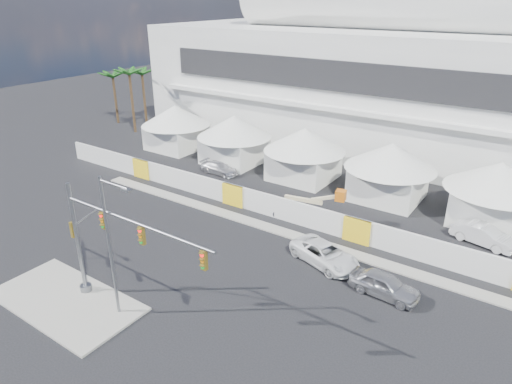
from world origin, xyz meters
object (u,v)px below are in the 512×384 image
Objects in this scene: pickup_curb at (325,254)px; boom_lift at (297,209)px; sedan_silver at (384,285)px; traffic_mast at (102,244)px; lot_car_a at (484,235)px; streetlight_median at (111,239)px; lot_car_c at (219,168)px.

boom_lift reaches higher than pickup_curb.
traffic_mast is at bearing 131.43° from sedan_silver.
boom_lift is (-14.06, -4.20, 0.08)m from lot_car_a.
pickup_curb is at bearing 58.39° from streetlight_median.
lot_car_c is 12.99m from boom_lift.
sedan_silver is 0.39× the size of traffic_mast.
streetlight_median is at bearing -107.67° from boom_lift.
lot_car_a is 1.09× the size of lot_car_c.
sedan_silver is at bearing -43.06° from boom_lift.
sedan_silver is 0.84× the size of pickup_curb.
lot_car_c is at bearing 101.51° from lot_car_a.
boom_lift is (12.20, -4.47, 0.22)m from lot_car_c.
lot_car_a is at bearing 52.87° from streetlight_median.
traffic_mast is (-8.73, -11.90, 3.65)m from pickup_curb.
lot_car_c is at bearing 149.58° from boom_lift.
pickup_curb is 7.37m from boom_lift.
streetlight_median is at bearing 134.78° from sedan_silver.
lot_car_c is at bearing 114.52° from streetlight_median.
boom_lift is (3.51, 17.11, -3.55)m from traffic_mast.
traffic_mast is 1.30× the size of streetlight_median.
sedan_silver is 0.71× the size of boom_lift.
pickup_curb is at bearing -118.67° from lot_car_c.
lot_car_a is at bearing -90.18° from lot_car_c.
lot_car_a reaches higher than sedan_silver.
lot_car_a is 27.86m from traffic_mast.
streetlight_median reaches higher than lot_car_c.
pickup_curb is at bearing 78.71° from sedan_silver.
streetlight_median is 18.01m from boom_lift.
boom_lift reaches higher than sedan_silver.
traffic_mast is at bearing 169.88° from streetlight_median.
sedan_silver is at bearing -87.10° from pickup_curb.
lot_car_c is 0.49× the size of streetlight_median.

